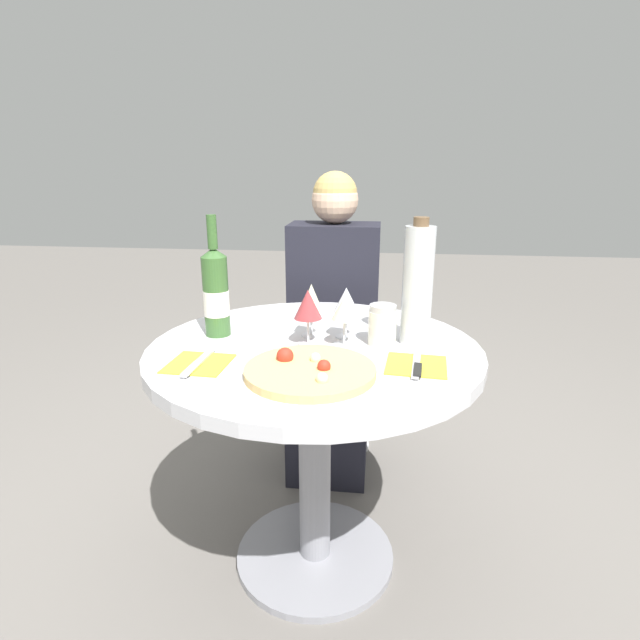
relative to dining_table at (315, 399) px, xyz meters
The scene contains 14 objects.
ground_plane 0.56m from the dining_table, ahead, with size 12.00×12.00×0.00m, color slate.
dining_table is the anchor object (origin of this frame).
chair_behind_diner 0.76m from the dining_table, 90.66° to the left, with size 0.36×0.36×0.94m.
seated_diner 0.61m from the dining_table, 90.82° to the left, with size 0.36×0.46×1.20m.
pizza_large 0.27m from the dining_table, 85.72° to the right, with size 0.32×0.32×0.05m.
wine_bottle 0.42m from the dining_table, 168.85° to the left, with size 0.08×0.08×0.35m.
tall_carafe 0.44m from the dining_table, 11.67° to the left, with size 0.08×0.08×0.35m.
sugar_shaker 0.29m from the dining_table, ahead, with size 0.08×0.08×0.11m.
wine_glass_back_left 0.29m from the dining_table, 103.25° to the left, with size 0.07×0.07×0.16m.
wine_glass_front_right 0.28m from the dining_table, ahead, with size 0.07×0.07×0.14m.
wine_glass_back_right 0.30m from the dining_table, 44.49° to the left, with size 0.07×0.07×0.15m.
wine_glass_front_left 0.28m from the dining_table, 152.51° to the left, with size 0.08×0.08×0.16m.
place_setting_left 0.37m from the dining_table, 146.84° to the right, with size 0.16×0.19×0.01m.
place_setting_right 0.35m from the dining_table, 24.05° to the right, with size 0.16×0.19×0.01m.
Camera 1 is at (0.17, -1.31, 1.21)m, focal length 28.00 mm.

